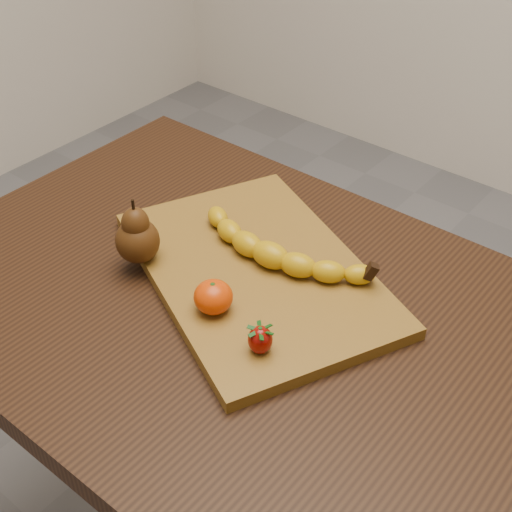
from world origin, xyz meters
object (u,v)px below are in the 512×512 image
Objects in this scene: table at (237,345)px; pear at (136,231)px; mandarin at (213,297)px; cutting_board at (256,272)px.

pear reaches higher than table.
mandarin is at bearing -81.88° from table.
table is at bearing 14.37° from pear.
table is at bearing 98.12° from mandarin.
pear is at bearing 174.76° from mandarin.
pear is 0.17m from mandarin.
table is 18.07× the size of mandarin.
mandarin is (0.17, -0.02, -0.03)m from pear.
mandarin is (0.01, -0.06, 0.14)m from table.
mandarin is (0.02, -0.11, 0.03)m from cutting_board.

